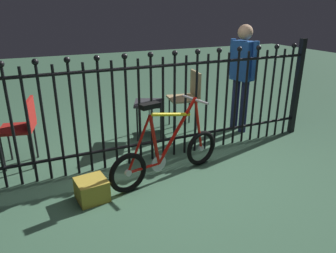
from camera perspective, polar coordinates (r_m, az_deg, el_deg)
ground_plane at (r=3.51m, az=1.80°, el=-9.22°), size 20.00×20.00×0.00m
iron_fence at (r=3.69m, az=-2.51°, el=3.83°), size 4.31×0.07×1.34m
bicycle at (r=3.41m, az=-0.12°, el=-4.69°), size 1.37×0.47×0.87m
chair_red at (r=3.98m, az=-24.45°, el=0.30°), size 0.45×0.44×0.78m
chair_tan at (r=4.81m, az=3.59°, el=5.83°), size 0.47×0.47×0.85m
chair_charcoal at (r=4.40m, az=-2.29°, el=5.07°), size 0.53×0.53×0.92m
person_visitor at (r=4.69m, az=13.06°, el=9.67°), size 0.25×0.46×1.52m
display_crate at (r=3.20m, az=-13.40°, el=-10.86°), size 0.31×0.31×0.21m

